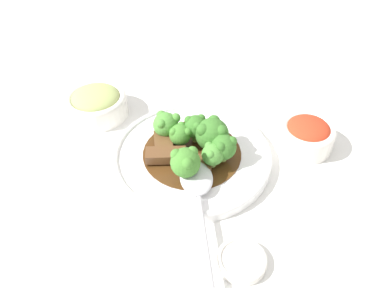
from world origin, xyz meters
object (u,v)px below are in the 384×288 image
main_plate (192,155)px  broccoli_floret_3 (166,124)px  broccoli_floret_2 (180,134)px  serving_spoon (198,187)px  beef_strip_1 (163,143)px  beef_strip_2 (196,162)px  sauce_dish (242,260)px  side_bowl_kimchi (307,135)px  broccoli_floret_1 (196,126)px  side_bowl_appetizer (97,103)px  broccoli_floret_5 (212,134)px  beef_strip_0 (166,155)px  broccoli_floret_0 (213,154)px  broccoli_floret_6 (223,147)px  broccoli_floret_4 (185,162)px

main_plate → broccoli_floret_3: 0.07m
broccoli_floret_2 → serving_spoon: size_ratio=0.17×
broccoli_floret_2 → beef_strip_1: bearing=62.9°
beef_strip_2 → broccoli_floret_3: broccoli_floret_3 is taller
sauce_dish → beef_strip_2: bearing=-13.3°
beef_strip_2 → sauce_dish: 0.17m
broccoli_floret_3 → side_bowl_kimchi: 0.24m
sauce_dish → broccoli_floret_1: bearing=-18.2°
broccoli_floret_2 → side_bowl_appetizer: size_ratio=0.35×
broccoli_floret_1 → broccoli_floret_3: broccoli_floret_1 is taller
beef_strip_2 → broccoli_floret_1: (0.05, -0.03, 0.02)m
broccoli_floret_3 → side_bowl_appetizer: 0.16m
broccoli_floret_5 → beef_strip_0: bearing=76.4°
side_bowl_appetizer → sauce_dish: (-0.39, -0.03, -0.02)m
main_plate → beef_strip_0: size_ratio=3.82×
broccoli_floret_0 → broccoli_floret_6: bearing=-84.8°
beef_strip_2 → broccoli_floret_6: size_ratio=1.22×
broccoli_floret_2 → broccoli_floret_3: broccoli_floret_3 is taller
beef_strip_0 → broccoli_floret_5: 0.08m
beef_strip_2 → broccoli_floret_1: broccoli_floret_1 is taller
broccoli_floret_2 → serving_spoon: bearing=162.5°
beef_strip_2 → broccoli_floret_4: broccoli_floret_4 is taller
beef_strip_0 → beef_strip_1: (0.03, -0.01, -0.00)m
broccoli_floret_2 → broccoli_floret_5: size_ratio=0.71×
beef_strip_1 → broccoli_floret_3: (0.02, -0.02, 0.02)m
broccoli_floret_4 → side_bowl_kimchi: 0.22m
broccoli_floret_2 → broccoli_floret_3: size_ratio=0.87×
beef_strip_1 → broccoli_floret_4: broccoli_floret_4 is taller
side_bowl_kimchi → side_bowl_appetizer: same height
side_bowl_kimchi → side_bowl_appetizer: bearing=43.2°
broccoli_floret_4 → broccoli_floret_5: 0.08m
beef_strip_1 → broccoli_floret_1: bearing=-107.7°
broccoli_floret_6 → serving_spoon: broccoli_floret_6 is taller
broccoli_floret_0 → side_bowl_kimchi: size_ratio=0.45×
side_bowl_kimchi → side_bowl_appetizer: size_ratio=0.81×
side_bowl_appetizer → broccoli_floret_3: bearing=-155.3°
broccoli_floret_2 → side_bowl_kimchi: broccoli_floret_2 is taller
broccoli_floret_3 → broccoli_floret_5: broccoli_floret_5 is taller
sauce_dish → broccoli_floret_3: bearing=-7.8°
beef_strip_2 → broccoli_floret_5: broccoli_floret_5 is taller
broccoli_floret_4 → side_bowl_appetizer: bearing=10.1°
beef_strip_1 → beef_strip_2: size_ratio=0.97×
beef_strip_2 → broccoli_floret_2: broccoli_floret_2 is taller
broccoli_floret_4 → sauce_dish: bearing=175.8°
broccoli_floret_1 → broccoli_floret_4: size_ratio=0.90×
broccoli_floret_5 → broccoli_floret_6: (-0.03, 0.00, -0.00)m
beef_strip_2 → broccoli_floret_0: broccoli_floret_0 is taller
broccoli_floret_0 → broccoli_floret_2: same height
beef_strip_0 → main_plate: bearing=-99.1°
broccoli_floret_1 → broccoli_floret_0: bearing=170.3°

